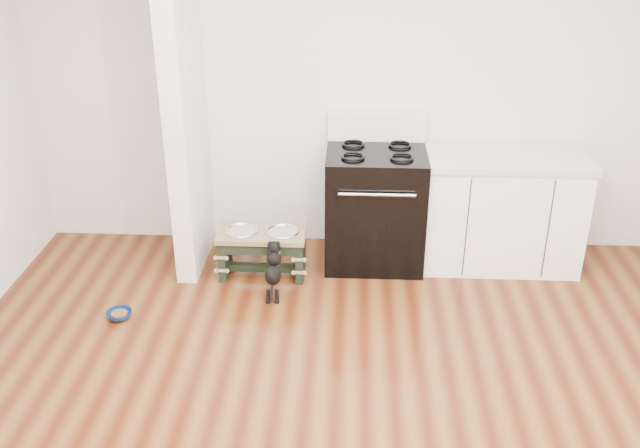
# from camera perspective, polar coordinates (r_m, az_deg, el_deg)

# --- Properties ---
(ground) EXTENTS (5.00, 5.00, 0.00)m
(ground) POSITION_cam_1_polar(r_m,az_deg,el_deg) (4.04, 1.06, -17.48)
(ground) COLOR #431A0B
(ground) RESTS_ON ground
(room_shell) EXTENTS (5.00, 5.00, 5.00)m
(room_shell) POSITION_cam_1_polar(r_m,az_deg,el_deg) (3.16, 1.30, 4.46)
(room_shell) COLOR silver
(room_shell) RESTS_ON ground
(partition_wall) EXTENTS (0.15, 0.80, 2.70)m
(partition_wall) POSITION_cam_1_polar(r_m,az_deg,el_deg) (5.39, -10.82, 10.04)
(partition_wall) COLOR silver
(partition_wall) RESTS_ON ground
(oven_range) EXTENTS (0.76, 0.69, 1.14)m
(oven_range) POSITION_cam_1_polar(r_m,az_deg,el_deg) (5.59, 4.42, 1.51)
(oven_range) COLOR black
(oven_range) RESTS_ON ground
(cabinet_run) EXTENTS (1.24, 0.64, 0.91)m
(cabinet_run) POSITION_cam_1_polar(r_m,az_deg,el_deg) (5.74, 14.24, 1.11)
(cabinet_run) COLOR white
(cabinet_run) RESTS_ON ground
(dog_feeder) EXTENTS (0.67, 0.36, 0.38)m
(dog_feeder) POSITION_cam_1_polar(r_m,az_deg,el_deg) (5.47, -4.65, -1.62)
(dog_feeder) COLOR black
(dog_feeder) RESTS_ON ground
(puppy) EXTENTS (0.12, 0.34, 0.41)m
(puppy) POSITION_cam_1_polar(r_m,az_deg,el_deg) (5.20, -3.75, -3.59)
(puppy) COLOR black
(puppy) RESTS_ON ground
(floor_bowl) EXTENTS (0.21, 0.21, 0.06)m
(floor_bowl) POSITION_cam_1_polar(r_m,az_deg,el_deg) (5.22, -15.76, -7.00)
(floor_bowl) COLOR navy
(floor_bowl) RESTS_ON ground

